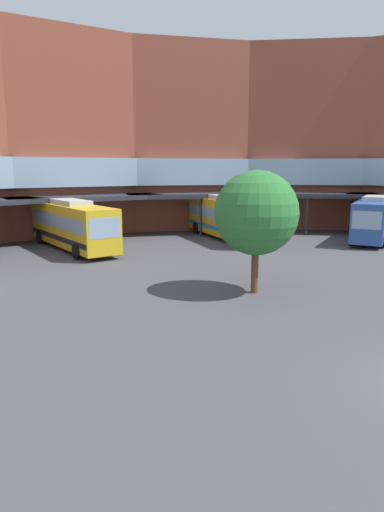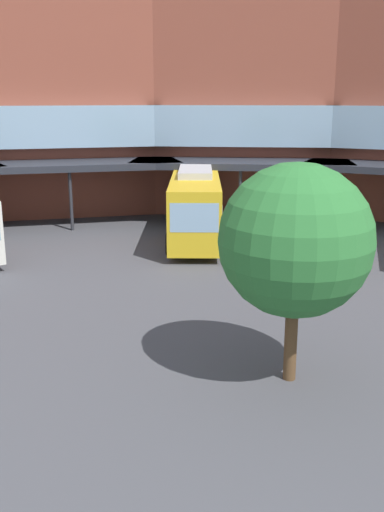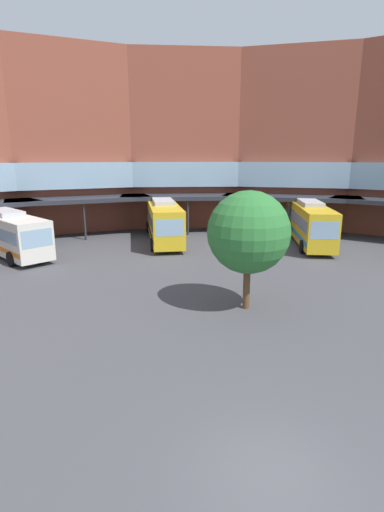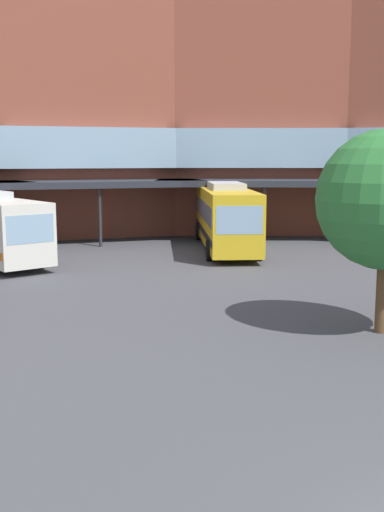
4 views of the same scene
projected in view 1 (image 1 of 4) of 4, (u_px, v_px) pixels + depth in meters
station_building at (43, 132)px, 31.87m from camera, size 79.33×34.68×18.42m
bus_0 at (72, 224)px, 35.11m from camera, size 3.68×12.22×3.87m
bus_3 at (373, 218)px, 39.23m from camera, size 10.64×6.25×3.90m
bus_4 at (226, 217)px, 40.15m from camera, size 6.34×12.34×3.88m
plaza_tree at (256, 213)px, 22.30m from camera, size 4.21×4.21×6.19m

